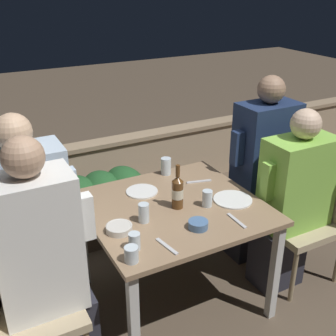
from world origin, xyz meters
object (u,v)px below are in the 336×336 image
at_px(chair_left_near, 7,302).
at_px(chair_right_far, 279,183).
at_px(chair_right_near, 313,206).
at_px(potted_plant, 275,161).
at_px(chair_left_far, 0,265).
at_px(person_blue_shirt, 35,232).
at_px(person_green_blouse, 291,202).
at_px(person_navy_jumper, 260,170).
at_px(person_white_polo, 46,264).
at_px(beer_bottle, 178,192).

relative_size(chair_left_near, chair_right_far, 1.00).
distance_m(chair_right_near, potted_plant, 0.86).
bearing_deg(chair_left_far, person_blue_shirt, 0.00).
height_order(person_green_blouse, potted_plant, person_green_blouse).
bearing_deg(person_green_blouse, potted_plant, 54.12).
distance_m(chair_left_near, potted_plant, 2.48).
height_order(chair_left_near, chair_left_far, same).
bearing_deg(person_navy_jumper, potted_plant, 37.62).
height_order(person_white_polo, chair_left_far, person_white_polo).
bearing_deg(beer_bottle, person_white_polo, -170.10).
bearing_deg(chair_right_near, person_green_blouse, -180.00).
relative_size(chair_right_near, chair_right_far, 1.00).
height_order(chair_left_far, chair_right_near, same).
xyz_separation_m(person_white_polo, chair_right_far, (1.83, 0.36, -0.15)).
xyz_separation_m(chair_left_near, potted_plant, (2.36, 0.77, -0.04)).
xyz_separation_m(person_white_polo, beer_bottle, (0.82, 0.14, 0.13)).
bearing_deg(potted_plant, beer_bottle, -154.94).
bearing_deg(beer_bottle, chair_left_far, 170.36).
xyz_separation_m(person_white_polo, chair_right_near, (1.80, -0.01, -0.15)).
xyz_separation_m(person_blue_shirt, person_navy_jumper, (1.62, 0.05, 0.00)).
distance_m(chair_right_near, person_green_blouse, 0.23).
height_order(chair_left_near, beer_bottle, beer_bottle).
height_order(chair_right_far, person_navy_jumper, person_navy_jumper).
bearing_deg(person_green_blouse, person_white_polo, 179.62).
bearing_deg(chair_right_far, person_blue_shirt, -178.51).
bearing_deg(chair_right_near, person_white_polo, 179.67).
distance_m(person_blue_shirt, chair_right_far, 1.83).
height_order(person_blue_shirt, chair_right_near, person_blue_shirt).
distance_m(chair_left_near, chair_right_near, 2.01).
distance_m(beer_bottle, potted_plant, 1.51).
bearing_deg(chair_left_near, beer_bottle, 7.95).
bearing_deg(person_white_polo, beer_bottle, 9.90).
bearing_deg(chair_right_near, person_blue_shirt, 169.68).
xyz_separation_m(chair_right_far, beer_bottle, (-1.01, -0.22, 0.28)).
distance_m(person_green_blouse, potted_plant, 0.97).
relative_size(chair_left_far, beer_bottle, 3.26).
xyz_separation_m(person_navy_jumper, beer_bottle, (-0.81, -0.22, 0.13)).
distance_m(person_blue_shirt, chair_right_near, 1.82).
xyz_separation_m(chair_left_far, chair_right_far, (2.03, 0.05, 0.00)).
bearing_deg(potted_plant, person_navy_jumper, -142.38).
relative_size(person_green_blouse, potted_plant, 1.56).
xyz_separation_m(chair_left_near, chair_left_far, (0.01, 0.31, 0.00)).
xyz_separation_m(person_blue_shirt, beer_bottle, (0.81, -0.17, 0.13)).
height_order(person_blue_shirt, person_green_blouse, person_blue_shirt).
xyz_separation_m(chair_left_far, beer_bottle, (1.01, -0.17, 0.28)).
bearing_deg(person_blue_shirt, person_green_blouse, -11.64).
distance_m(chair_right_near, chair_right_far, 0.37).
height_order(person_green_blouse, beer_bottle, person_green_blouse).
relative_size(chair_left_far, person_green_blouse, 0.72).
distance_m(chair_left_far, beer_bottle, 1.07).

